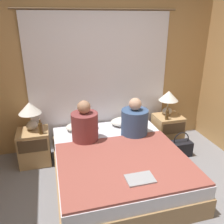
% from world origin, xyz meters
% --- Properties ---
extents(ground_plane, '(16.00, 16.00, 0.00)m').
position_xyz_m(ground_plane, '(0.00, 0.00, 0.00)').
color(ground_plane, gray).
extents(wall_back, '(3.96, 0.06, 2.50)m').
position_xyz_m(wall_back, '(0.00, 1.81, 1.25)').
color(wall_back, tan).
rests_on(wall_back, ground_plane).
extents(curtain_panel, '(2.46, 0.02, 2.21)m').
position_xyz_m(curtain_panel, '(0.00, 1.75, 1.10)').
color(curtain_panel, white).
rests_on(curtain_panel, ground_plane).
extents(bed, '(1.65, 1.96, 0.42)m').
position_xyz_m(bed, '(0.00, 0.72, 0.21)').
color(bed, '#99754C').
rests_on(bed, ground_plane).
extents(nightstand_left, '(0.45, 0.42, 0.53)m').
position_xyz_m(nightstand_left, '(-1.11, 1.42, 0.27)').
color(nightstand_left, tan).
rests_on(nightstand_left, ground_plane).
extents(nightstand_right, '(0.45, 0.42, 0.53)m').
position_xyz_m(nightstand_right, '(1.11, 1.42, 0.27)').
color(nightstand_right, tan).
rests_on(nightstand_right, ground_plane).
extents(lamp_left, '(0.32, 0.32, 0.42)m').
position_xyz_m(lamp_left, '(-1.11, 1.48, 0.82)').
color(lamp_left, '#B2A899').
rests_on(lamp_left, nightstand_left).
extents(lamp_right, '(0.32, 0.32, 0.42)m').
position_xyz_m(lamp_right, '(1.11, 1.48, 0.82)').
color(lamp_right, '#B2A899').
rests_on(lamp_right, nightstand_right).
extents(pillow_left, '(0.51, 0.32, 0.12)m').
position_xyz_m(pillow_left, '(-0.36, 1.50, 0.48)').
color(pillow_left, silver).
rests_on(pillow_left, bed).
extents(pillow_right, '(0.51, 0.32, 0.12)m').
position_xyz_m(pillow_right, '(0.36, 1.50, 0.48)').
color(pillow_right, silver).
rests_on(pillow_right, bed).
extents(blanket_on_bed, '(1.59, 1.31, 0.03)m').
position_xyz_m(blanket_on_bed, '(0.00, 0.42, 0.44)').
color(blanket_on_bed, '#994C42').
rests_on(blanket_on_bed, bed).
extents(person_left_in_bed, '(0.38, 0.38, 0.61)m').
position_xyz_m(person_left_in_bed, '(-0.37, 1.12, 0.67)').
color(person_left_in_bed, brown).
rests_on(person_left_in_bed, bed).
extents(person_right_in_bed, '(0.40, 0.40, 0.59)m').
position_xyz_m(person_right_in_bed, '(0.37, 1.12, 0.65)').
color(person_right_in_bed, '#38517A').
rests_on(person_right_in_bed, bed).
extents(beer_bottle_on_left_stand, '(0.06, 0.06, 0.22)m').
position_xyz_m(beer_bottle_on_left_stand, '(-0.98, 1.30, 0.62)').
color(beer_bottle_on_left_stand, '#513819').
rests_on(beer_bottle_on_left_stand, nightstand_left).
extents(beer_bottle_on_right_stand, '(0.06, 0.06, 0.22)m').
position_xyz_m(beer_bottle_on_right_stand, '(1.00, 1.30, 0.62)').
color(beer_bottle_on_right_stand, '#513819').
rests_on(beer_bottle_on_right_stand, nightstand_right).
extents(laptop_on_bed, '(0.31, 0.21, 0.02)m').
position_xyz_m(laptop_on_bed, '(0.05, 0.05, 0.46)').
color(laptop_on_bed, '#9EA0A5').
rests_on(laptop_on_bed, blanket_on_bed).
extents(handbag_on_floor, '(0.35, 0.19, 0.42)m').
position_xyz_m(handbag_on_floor, '(1.13, 1.01, 0.13)').
color(handbag_on_floor, black).
rests_on(handbag_on_floor, ground_plane).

